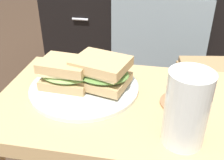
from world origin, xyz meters
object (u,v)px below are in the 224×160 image
object	(u,v)px
tv_cabinet	(138,30)
coaster	(182,103)
paper_bag	(197,103)
plate	(84,87)
beer_glass	(186,110)
sandwich_front	(66,73)
sandwich_back	(101,72)

from	to	relation	value
tv_cabinet	coaster	world-z (taller)	tv_cabinet
paper_bag	plate	bearing A→B (deg)	-130.50
tv_cabinet	paper_bag	distance (m)	0.60
tv_cabinet	coaster	distance (m)	0.97
paper_bag	tv_cabinet	bearing A→B (deg)	119.99
beer_glass	coaster	bearing A→B (deg)	87.40
tv_cabinet	coaster	bearing A→B (deg)	-79.04
sandwich_front	coaster	distance (m)	0.28
tv_cabinet	beer_glass	size ratio (longest dim) A/B	6.71
sandwich_front	paper_bag	size ratio (longest dim) A/B	0.35
sandwich_front	sandwich_back	bearing A→B (deg)	5.94
sandwich_back	coaster	size ratio (longest dim) A/B	1.59
tv_cabinet	sandwich_back	world-z (taller)	tv_cabinet
sandwich_back	coaster	bearing A→B (deg)	-7.74
tv_cabinet	beer_glass	world-z (taller)	beer_glass
coaster	paper_bag	xyz separation A→B (m)	(0.11, 0.43, -0.28)
tv_cabinet	beer_glass	xyz separation A→B (m)	(0.18, -1.06, 0.24)
plate	coaster	world-z (taller)	plate
beer_glass	sandwich_back	bearing A→B (deg)	141.88
plate	sandwich_back	xyz separation A→B (m)	(0.04, 0.00, 0.04)
tv_cabinet	plate	bearing A→B (deg)	-93.01
beer_glass	coaster	size ratio (longest dim) A/B	1.48
tv_cabinet	plate	xyz separation A→B (m)	(-0.05, -0.92, 0.17)
coaster	sandwich_front	bearing A→B (deg)	176.48
sandwich_back	paper_bag	xyz separation A→B (m)	(0.30, 0.40, -0.33)
sandwich_front	sandwich_back	world-z (taller)	sandwich_back
sandwich_front	sandwich_back	distance (m)	0.09
sandwich_back	tv_cabinet	bearing A→B (deg)	89.62
tv_cabinet	paper_bag	bearing A→B (deg)	-60.01
sandwich_front	coaster	xyz separation A→B (m)	(0.27, -0.02, -0.04)
tv_cabinet	sandwich_front	world-z (taller)	tv_cabinet
sandwich_front	tv_cabinet	bearing A→B (deg)	84.40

